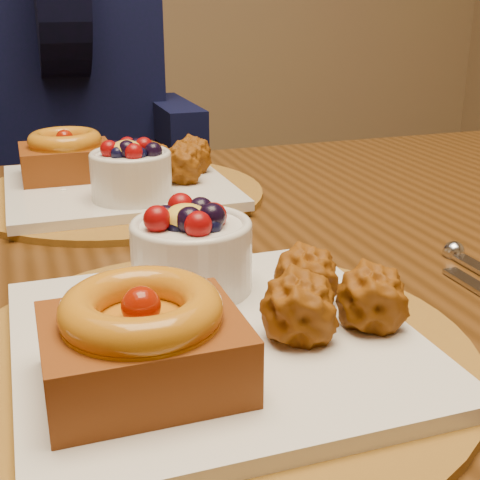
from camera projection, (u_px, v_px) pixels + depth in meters
name	position (u px, v px, depth m)	size (l,w,h in m)	color
dining_table	(156.00, 322.00, 0.71)	(1.60, 0.90, 0.76)	#381E0A
place_setting_near	(207.00, 319.00, 0.48)	(0.38, 0.38, 0.09)	brown
place_setting_far	(115.00, 177.00, 0.86)	(0.38, 0.38, 0.09)	brown
chair_far	(75.00, 236.00, 1.52)	(0.46, 0.46, 0.88)	black
diner	(61.00, 59.00, 1.42)	(0.50, 0.49, 0.82)	black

